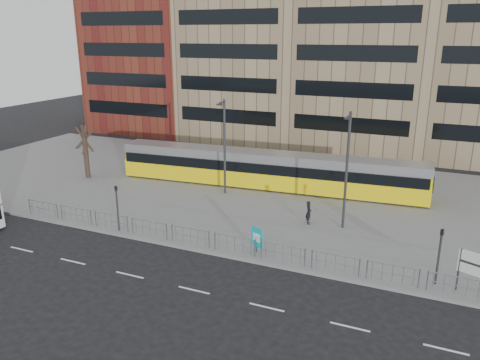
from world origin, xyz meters
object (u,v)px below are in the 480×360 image
at_px(station_sign, 479,268).
at_px(lamp_post_west, 224,143).
at_px(traffic_light_west, 117,202).
at_px(bare_tree, 83,123).
at_px(lamp_post_east, 347,166).
at_px(traffic_light_east, 440,250).
at_px(pedestrian, 309,212).
at_px(tram, 267,170).
at_px(ad_panel, 257,238).

xyz_separation_m(station_sign, lamp_post_west, (-18.12, 9.39, 2.61)).
bearing_deg(traffic_light_west, bare_tree, 125.38).
relative_size(traffic_light_west, lamp_post_east, 0.39).
height_order(lamp_post_east, bare_tree, lamp_post_east).
height_order(traffic_light_east, lamp_post_west, lamp_post_west).
distance_m(traffic_light_west, lamp_post_east, 15.14).
xyz_separation_m(pedestrian, traffic_light_east, (8.28, -5.31, 1.16)).
distance_m(traffic_light_west, bare_tree, 13.67).
distance_m(traffic_light_west, traffic_light_east, 19.53).
relative_size(lamp_post_west, bare_tree, 1.09).
relative_size(tram, bare_tree, 3.72).
bearing_deg(traffic_light_east, lamp_post_west, 166.82).
height_order(ad_panel, bare_tree, bare_tree).
bearing_deg(tram, ad_panel, -77.04).
bearing_deg(pedestrian, traffic_light_west, 97.22).
bearing_deg(traffic_light_west, traffic_light_east, -11.33).
bearing_deg(station_sign, pedestrian, 172.15).
bearing_deg(bare_tree, pedestrian, -6.93).
xyz_separation_m(ad_panel, traffic_light_east, (9.94, 0.18, 1.06)).
distance_m(station_sign, traffic_light_east, 1.93).
relative_size(traffic_light_west, traffic_light_east, 1.00).
height_order(station_sign, traffic_light_east, traffic_light_east).
bearing_deg(station_sign, traffic_light_east, -174.10).
xyz_separation_m(pedestrian, traffic_light_west, (-11.23, -6.13, 1.16)).
bearing_deg(traffic_light_west, station_sign, -12.96).
bearing_deg(traffic_light_east, bare_tree, -179.61).
xyz_separation_m(traffic_light_west, lamp_post_east, (13.55, 6.33, 2.32)).
relative_size(pedestrian, traffic_light_east, 0.52).
height_order(ad_panel, lamp_post_east, lamp_post_east).
height_order(pedestrian, bare_tree, bare_tree).
relative_size(lamp_post_east, bare_tree, 1.12).
distance_m(tram, bare_tree, 16.69).
bearing_deg(station_sign, lamp_post_east, 164.36).
distance_m(ad_panel, traffic_light_east, 10.00).
bearing_deg(lamp_post_west, station_sign, -27.40).
distance_m(traffic_light_west, lamp_post_west, 10.44).
height_order(lamp_post_west, lamp_post_east, lamp_post_east).
relative_size(tram, traffic_light_west, 8.41).
bearing_deg(ad_panel, lamp_post_east, 74.78).
height_order(ad_panel, traffic_light_east, traffic_light_east).
height_order(traffic_light_west, lamp_post_east, lamp_post_east).
bearing_deg(pedestrian, bare_tree, 61.66).
xyz_separation_m(lamp_post_west, bare_tree, (-13.29, -0.96, 0.82)).
height_order(station_sign, pedestrian, station_sign).
xyz_separation_m(ad_panel, bare_tree, (-19.65, 8.08, 4.10)).
relative_size(traffic_light_east, bare_tree, 0.44).
xyz_separation_m(tram, traffic_light_west, (-5.80, -12.52, 0.44)).
relative_size(station_sign, traffic_light_west, 0.74).
relative_size(tram, pedestrian, 16.03).
height_order(traffic_light_east, lamp_post_east, lamp_post_east).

